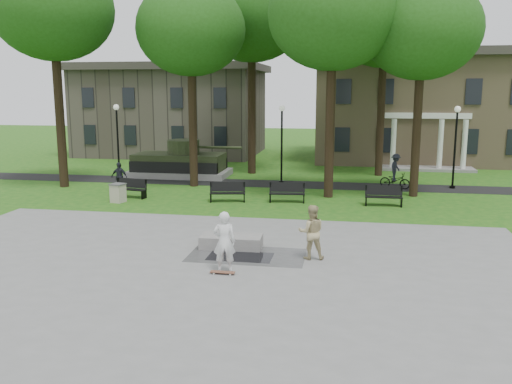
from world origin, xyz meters
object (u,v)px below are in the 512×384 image
friend_watching (311,232)px  cyclist (395,174)px  skateboarder (224,242)px  concrete_block (231,242)px  park_bench_0 (130,188)px  trash_bin (118,193)px

friend_watching → cyclist: 14.71m
skateboarder → cyclist: 17.22m
concrete_block → friend_watching: size_ratio=1.19×
park_bench_0 → cyclist: bearing=30.4°
skateboarder → cyclist: size_ratio=0.96×
concrete_block → friend_watching: 3.12m
cyclist → park_bench_0: size_ratio=1.09×
skateboarder → park_bench_0: skateboarder is taller
trash_bin → cyclist: bearing=24.4°
concrete_block → trash_bin: trash_bin is taller
skateboarder → park_bench_0: size_ratio=1.04×
concrete_block → skateboarder: bearing=-82.4°
trash_bin → park_bench_0: bearing=84.1°
skateboarder → cyclist: bearing=-122.2°
park_bench_0 → trash_bin: size_ratio=1.93×
friend_watching → trash_bin: 12.94m
skateboarder → park_bench_0: (-7.62, 10.83, -0.46)m
friend_watching → concrete_block: bearing=-24.3°
concrete_block → skateboarder: 2.71m
concrete_block → cyclist: size_ratio=1.09×
skateboarder → friend_watching: 3.13m
friend_watching → trash_bin: bearing=-45.7°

